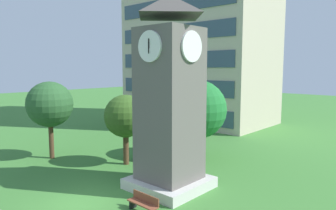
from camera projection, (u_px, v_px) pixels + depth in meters
The scene contains 7 objects.
ground_plane at pixel (79, 204), 16.44m from camera, with size 160.00×160.00×0.00m, color #3D7A33.
office_building at pixel (199, 11), 40.95m from camera, with size 18.53×10.65×28.80m.
clock_tower at pixel (170, 104), 18.07m from camera, with size 4.08×4.08×11.06m.
park_bench at pixel (144, 203), 15.43m from camera, with size 1.81×0.52×0.88m.
tree_near_tower at pixel (126, 116), 22.82m from camera, with size 3.11×3.11×5.14m.
tree_streetside at pixel (50, 105), 24.30m from camera, with size 3.52×3.52×6.02m.
tree_by_building at pixel (197, 109), 24.59m from camera, with size 4.62×4.62×6.15m.
Camera 1 is at (13.95, -8.62, 7.02)m, focal length 33.75 mm.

